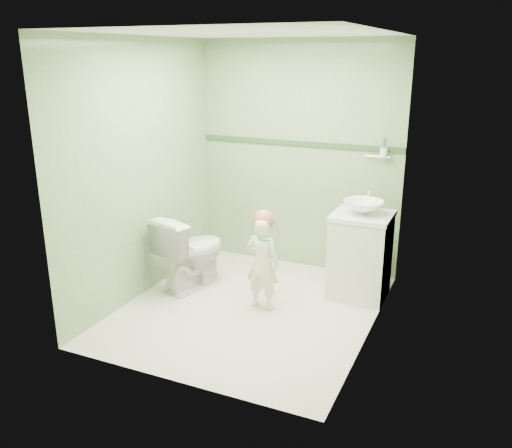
% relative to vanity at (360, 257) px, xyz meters
% --- Properties ---
extents(ground, '(2.50, 2.50, 0.00)m').
position_rel_vanity_xyz_m(ground, '(-0.84, -0.70, -0.40)').
color(ground, beige).
rests_on(ground, ground).
extents(room_shell, '(2.50, 2.54, 2.40)m').
position_rel_vanity_xyz_m(room_shell, '(-0.84, -0.70, 0.80)').
color(room_shell, gray).
rests_on(room_shell, ground).
extents(trim_stripe, '(2.20, 0.02, 0.05)m').
position_rel_vanity_xyz_m(trim_stripe, '(-0.84, 0.54, 0.95)').
color(trim_stripe, '#2C4F2E').
rests_on(trim_stripe, room_shell).
extents(vanity, '(0.52, 0.50, 0.80)m').
position_rel_vanity_xyz_m(vanity, '(0.00, 0.00, 0.00)').
color(vanity, beige).
rests_on(vanity, ground).
extents(counter, '(0.54, 0.52, 0.04)m').
position_rel_vanity_xyz_m(counter, '(0.00, 0.00, 0.41)').
color(counter, white).
rests_on(counter, vanity).
extents(basin, '(0.37, 0.37, 0.13)m').
position_rel_vanity_xyz_m(basin, '(0.00, 0.00, 0.49)').
color(basin, white).
rests_on(basin, counter).
extents(faucet, '(0.03, 0.13, 0.18)m').
position_rel_vanity_xyz_m(faucet, '(0.00, 0.19, 0.57)').
color(faucet, silver).
rests_on(faucet, counter).
extents(cup_holder, '(0.26, 0.07, 0.21)m').
position_rel_vanity_xyz_m(cup_holder, '(0.05, 0.48, 0.93)').
color(cup_holder, silver).
rests_on(cup_holder, room_shell).
extents(toilet, '(0.60, 0.83, 0.76)m').
position_rel_vanity_xyz_m(toilet, '(-1.58, -0.46, -0.02)').
color(toilet, white).
rests_on(toilet, ground).
extents(toddler, '(0.33, 0.22, 0.87)m').
position_rel_vanity_xyz_m(toddler, '(-0.75, -0.62, 0.04)').
color(toddler, white).
rests_on(toddler, ground).
extents(hair_cap, '(0.19, 0.19, 0.19)m').
position_rel_vanity_xyz_m(hair_cap, '(-0.75, -0.59, 0.44)').
color(hair_cap, '#B8634C').
rests_on(hair_cap, toddler).
extents(teal_toothbrush, '(0.11, 0.13, 0.08)m').
position_rel_vanity_xyz_m(teal_toothbrush, '(-0.68, -0.74, 0.32)').
color(teal_toothbrush, '#198E63').
rests_on(teal_toothbrush, toddler).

